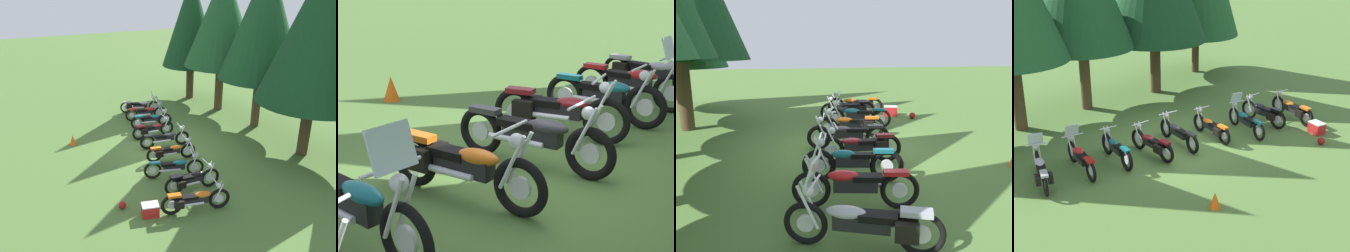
{
  "view_description": "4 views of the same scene",
  "coord_description": "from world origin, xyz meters",
  "views": [
    {
      "loc": [
        13.16,
        -6.59,
        7.09
      ],
      "look_at": [
        -0.86,
        0.74,
        0.63
      ],
      "focal_mm": 37.69,
      "sensor_mm": 36.0,
      "label": 1
    },
    {
      "loc": [
        6.24,
        2.37,
        2.65
      ],
      "look_at": [
        0.92,
        0.16,
        0.84
      ],
      "focal_mm": 56.8,
      "sensor_mm": 36.0,
      "label": 2
    },
    {
      "loc": [
        -9.03,
        2.1,
        2.83
      ],
      "look_at": [
        0.4,
        0.18,
        0.58
      ],
      "focal_mm": 35.72,
      "sensor_mm": 36.0,
      "label": 3
    },
    {
      "loc": [
        -11.05,
        -11.34,
        7.15
      ],
      "look_at": [
        0.22,
        0.23,
        0.61
      ],
      "focal_mm": 52.96,
      "sensor_mm": 36.0,
      "label": 4
    }
  ],
  "objects": [
    {
      "name": "pine_tree_1",
      "position": [
        -3.28,
        5.39,
        5.28
      ],
      "size": [
        4.18,
        4.18,
        7.95
      ],
      "color": "#4C3823",
      "rests_on": "ground_plane"
    },
    {
      "name": "ground_plane",
      "position": [
        0.0,
        0.0,
        0.0
      ],
      "size": [
        80.0,
        80.0,
        0.0
      ],
      "primitive_type": "plane",
      "color": "#4C7033"
    },
    {
      "name": "pine_tree_3",
      "position": [
        3.4,
        5.24,
        5.38
      ],
      "size": [
        4.63,
        4.63,
        8.35
      ],
      "color": "#42301E",
      "rests_on": "ground_plane"
    },
    {
      "name": "motorcycle_1",
      "position": [
        -3.61,
        0.83,
        0.48
      ],
      "size": [
        0.79,
        2.26,
        1.36
      ],
      "rotation": [
        0.0,
        0.0,
        1.35
      ],
      "color": "black",
      "rests_on": "ground_plane"
    },
    {
      "name": "traffic_cone",
      "position": [
        -2.25,
        -3.59,
        0.24
      ],
      "size": [
        0.32,
        0.32,
        0.48
      ],
      "primitive_type": "cone",
      "color": "#EA590F",
      "rests_on": "ground_plane"
    },
    {
      "name": "motorcycle_0",
      "position": [
        -4.9,
        0.97,
        0.45
      ],
      "size": [
        1.08,
        2.19,
        1.34
      ],
      "rotation": [
        0.0,
        0.0,
        1.19
      ],
      "color": "black",
      "rests_on": "ground_plane"
    },
    {
      "name": "motorcycle_6",
      "position": [
        2.57,
        -0.74,
        0.46
      ],
      "size": [
        0.94,
        2.29,
        1.36
      ],
      "rotation": [
        0.0,
        0.0,
        1.25
      ],
      "color": "black",
      "rests_on": "ground_plane"
    },
    {
      "name": "motorcycle_4",
      "position": [
        -0.02,
        0.16,
        0.44
      ],
      "size": [
        0.78,
        2.35,
        1.0
      ],
      "rotation": [
        0.0,
        0.0,
        1.39
      ],
      "color": "black",
      "rests_on": "ground_plane"
    },
    {
      "name": "pine_tree_0",
      "position": [
        -6.06,
        5.07,
        4.89
      ],
      "size": [
        3.59,
        3.59,
        7.65
      ],
      "color": "#42301E",
      "rests_on": "ground_plane"
    },
    {
      "name": "picnic_cooler",
      "position": [
        4.38,
        -2.66,
        0.21
      ],
      "size": [
        0.53,
        0.64,
        0.43
      ],
      "color": "red",
      "rests_on": "ground_plane"
    },
    {
      "name": "dropped_helmet",
      "position": [
        3.6,
        -3.33,
        0.13
      ],
      "size": [
        0.26,
        0.26,
        0.26
      ],
      "primitive_type": "sphere",
      "color": "maroon",
      "rests_on": "ground_plane"
    },
    {
      "name": "motorcycle_3",
      "position": [
        -1.28,
        0.1,
        0.45
      ],
      "size": [
        0.69,
        2.19,
        1.01
      ],
      "rotation": [
        0.0,
        0.0,
        1.54
      ],
      "color": "black",
      "rests_on": "ground_plane"
    },
    {
      "name": "motorcycle_8",
      "position": [
        4.86,
        -1.26,
        0.47
      ],
      "size": [
        0.94,
        2.33,
        1.03
      ],
      "rotation": [
        0.0,
        0.0,
        1.32
      ],
      "color": "black",
      "rests_on": "ground_plane"
    },
    {
      "name": "motorcycle_5",
      "position": [
        1.25,
        -0.26,
        0.43
      ],
      "size": [
        0.81,
        2.17,
        0.99
      ],
      "rotation": [
        0.0,
        0.0,
        1.38
      ],
      "color": "black",
      "rests_on": "ground_plane"
    },
    {
      "name": "motorcycle_2",
      "position": [
        -2.41,
        0.58,
        0.45
      ],
      "size": [
        0.7,
        2.17,
        1.02
      ],
      "rotation": [
        0.0,
        0.0,
        1.36
      ],
      "color": "black",
      "rests_on": "ground_plane"
    },
    {
      "name": "pine_tree_2",
      "position": [
        -0.17,
        5.58,
        5.41
      ],
      "size": [
        4.19,
        4.19,
        8.27
      ],
      "color": "#4C3823",
      "rests_on": "ground_plane"
    },
    {
      "name": "motorcycle_7",
      "position": [
        3.74,
        -0.7,
        0.48
      ],
      "size": [
        0.75,
        2.21,
        1.03
      ],
      "rotation": [
        0.0,
        0.0,
        1.5
      ],
      "color": "black",
      "rests_on": "ground_plane"
    }
  ]
}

